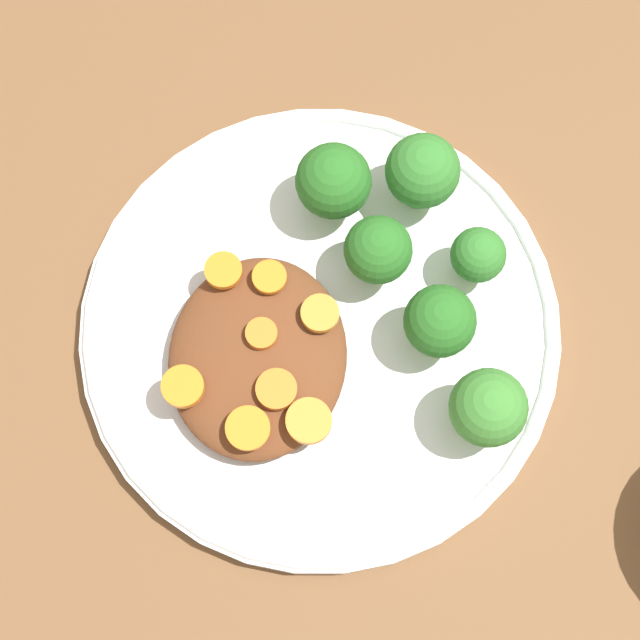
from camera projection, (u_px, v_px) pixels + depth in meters
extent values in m
plane|color=brown|center=(320.00, 334.00, 0.65)|extent=(4.00, 4.00, 0.00)
cylinder|color=white|center=(320.00, 330.00, 0.64)|extent=(0.29, 0.29, 0.02)
torus|color=white|center=(320.00, 327.00, 0.64)|extent=(0.28, 0.28, 0.01)
ellipsoid|color=brown|center=(258.00, 357.00, 0.62)|extent=(0.12, 0.10, 0.03)
cylinder|color=#759E51|center=(435.00, 337.00, 0.62)|extent=(0.01, 0.01, 0.02)
sphere|color=#286B23|center=(440.00, 326.00, 0.60)|extent=(0.04, 0.04, 0.04)
cylinder|color=#759E51|center=(482.00, 416.00, 0.61)|extent=(0.02, 0.02, 0.02)
sphere|color=#3D8433|center=(488.00, 408.00, 0.59)|extent=(0.04, 0.04, 0.04)
cylinder|color=#759E51|center=(419.00, 187.00, 0.65)|extent=(0.02, 0.02, 0.02)
sphere|color=#337A2D|center=(423.00, 171.00, 0.62)|extent=(0.04, 0.04, 0.04)
cylinder|color=#7FA85B|center=(330.00, 197.00, 0.65)|extent=(0.01, 0.01, 0.02)
sphere|color=#286B23|center=(330.00, 181.00, 0.62)|extent=(0.05, 0.05, 0.05)
cylinder|color=#759E51|center=(474.00, 266.00, 0.64)|extent=(0.01, 0.01, 0.02)
sphere|color=#337A2D|center=(478.00, 255.00, 0.62)|extent=(0.03, 0.03, 0.03)
cylinder|color=#759E51|center=(376.00, 263.00, 0.63)|extent=(0.01, 0.01, 0.02)
sphere|color=#286B23|center=(378.00, 250.00, 0.61)|extent=(0.04, 0.04, 0.04)
cylinder|color=orange|center=(314.00, 422.00, 0.59)|extent=(0.03, 0.03, 0.01)
cylinder|color=orange|center=(261.00, 334.00, 0.60)|extent=(0.02, 0.02, 0.01)
cylinder|color=orange|center=(276.00, 389.00, 0.60)|extent=(0.02, 0.02, 0.01)
cylinder|color=orange|center=(269.00, 277.00, 0.61)|extent=(0.02, 0.02, 0.00)
cylinder|color=orange|center=(326.00, 313.00, 0.61)|extent=(0.02, 0.02, 0.01)
cylinder|color=orange|center=(223.00, 270.00, 0.61)|extent=(0.02, 0.02, 0.00)
cylinder|color=orange|center=(183.00, 387.00, 0.60)|extent=(0.02, 0.02, 0.01)
cylinder|color=orange|center=(248.00, 428.00, 0.59)|extent=(0.03, 0.03, 0.00)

